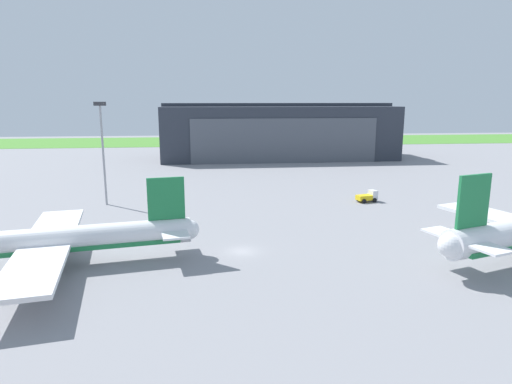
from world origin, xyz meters
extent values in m
plane|color=gray|center=(0.00, 0.00, 0.00)|extent=(440.00, 440.00, 0.00)
cube|color=#4B8A32|center=(0.00, 178.19, 0.04)|extent=(440.00, 56.00, 0.08)
cube|color=#2D333D|center=(22.38, 105.62, 9.70)|extent=(85.92, 29.36, 19.41)
cube|color=#4C515B|center=(22.38, 90.79, 7.76)|extent=(65.30, 0.30, 15.53)
cube|color=#2D333D|center=(22.38, 105.62, 20.01)|extent=(85.92, 7.05, 1.20)
sphere|color=white|center=(24.34, -13.38, 4.48)|extent=(3.02, 3.02, 3.02)
cube|color=#1E7A42|center=(27.32, -12.44, 9.70)|extent=(4.96, 1.92, 6.58)
cube|color=white|center=(27.45, -15.45, 4.86)|extent=(4.99, 6.23, 0.28)
cube|color=white|center=(25.70, -9.90, 4.86)|extent=(4.99, 6.23, 0.28)
cube|color=white|center=(39.45, 1.03, 3.99)|extent=(10.86, 17.35, 0.56)
cylinder|color=gray|center=(40.60, 0.03, 2.63)|extent=(4.15, 3.14, 2.13)
cylinder|color=white|center=(-26.56, -4.07, 3.79)|extent=(38.84, 10.09, 3.47)
sphere|color=white|center=(-7.44, -0.73, 3.79)|extent=(2.70, 2.70, 2.70)
cube|color=#1E7A42|center=(-26.56, -4.07, 2.84)|extent=(35.79, 9.59, 0.61)
cube|color=#1E7A42|center=(-10.50, -1.27, 8.47)|extent=(5.04, 1.26, 5.89)
cube|color=white|center=(-10.19, 1.45, 4.14)|extent=(4.28, 5.38, 0.28)
cube|color=white|center=(-9.28, -3.72, 4.14)|extent=(4.28, 5.38, 0.28)
cube|color=white|center=(-27.38, 5.11, 3.36)|extent=(8.95, 17.30, 0.56)
cube|color=white|center=(-24.22, -12.99, 3.36)|extent=(8.95, 17.30, 0.56)
cylinder|color=gray|center=(-27.94, 3.68, 2.11)|extent=(3.57, 2.44, 1.91)
cylinder|color=gray|center=(-25.23, -11.83, 2.11)|extent=(3.57, 2.44, 1.91)
cylinder|color=black|center=(-25.35, -2.01, 1.03)|extent=(0.56, 0.56, 2.06)
cylinder|color=black|center=(-24.72, -5.60, 1.03)|extent=(0.56, 0.56, 2.06)
cube|color=silver|center=(31.09, 29.52, 1.47)|extent=(1.75, 2.29, 1.99)
cube|color=yellow|center=(28.92, 28.98, 1.01)|extent=(3.57, 2.74, 1.06)
cylinder|color=black|center=(31.12, 28.38, 0.48)|extent=(0.99, 0.48, 0.96)
cylinder|color=black|center=(30.58, 30.53, 0.48)|extent=(0.99, 0.48, 0.96)
cylinder|color=black|center=(28.52, 27.73, 0.48)|extent=(0.99, 0.48, 0.96)
cylinder|color=black|center=(27.98, 29.88, 0.48)|extent=(0.99, 0.48, 0.96)
cylinder|color=#99999E|center=(-26.16, 32.91, 10.30)|extent=(0.44, 0.44, 20.59)
cube|color=#333338|center=(-26.16, 32.91, 20.99)|extent=(2.40, 0.50, 0.80)
camera|label=1|loc=(-4.82, -61.73, 21.76)|focal=31.15mm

